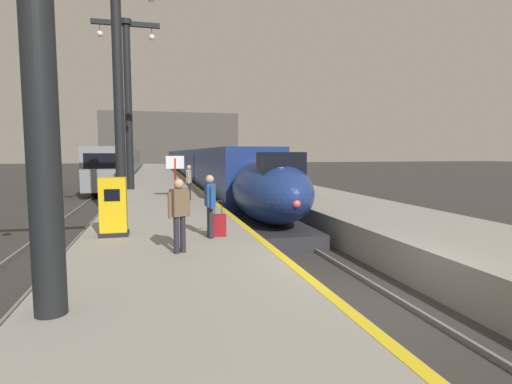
# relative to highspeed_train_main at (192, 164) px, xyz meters

# --- Properties ---
(ground_plane) EXTENTS (260.00, 260.00, 0.00)m
(ground_plane) POSITION_rel_highspeed_train_main_xyz_m (0.00, -41.30, -1.98)
(ground_plane) COLOR #33302D
(platform_left) EXTENTS (4.80, 110.00, 1.05)m
(platform_left) POSITION_rel_highspeed_train_main_xyz_m (-4.05, -16.55, -1.45)
(platform_left) COLOR gray
(platform_left) RESTS_ON ground
(platform_right) EXTENTS (4.80, 110.00, 1.05)m
(platform_right) POSITION_rel_highspeed_train_main_xyz_m (4.05, -16.55, -1.45)
(platform_right) COLOR gray
(platform_right) RESTS_ON ground
(platform_left_safety_stripe) EXTENTS (0.20, 107.80, 0.01)m
(platform_left_safety_stripe) POSITION_rel_highspeed_train_main_xyz_m (-1.77, -16.55, -0.92)
(platform_left_safety_stripe) COLOR yellow
(platform_left_safety_stripe) RESTS_ON platform_left
(rail_main_left) EXTENTS (0.08, 110.00, 0.12)m
(rail_main_left) POSITION_rel_highspeed_train_main_xyz_m (-0.75, -13.80, -1.92)
(rail_main_left) COLOR slate
(rail_main_left) RESTS_ON ground
(rail_main_right) EXTENTS (0.08, 110.00, 0.12)m
(rail_main_right) POSITION_rel_highspeed_train_main_xyz_m (0.75, -13.80, -1.92)
(rail_main_right) COLOR slate
(rail_main_right) RESTS_ON ground
(rail_secondary_left) EXTENTS (0.08, 110.00, 0.12)m
(rail_secondary_left) POSITION_rel_highspeed_train_main_xyz_m (-8.85, -13.80, -1.92)
(rail_secondary_left) COLOR slate
(rail_secondary_left) RESTS_ON ground
(rail_secondary_right) EXTENTS (0.08, 110.00, 0.12)m
(rail_secondary_right) POSITION_rel_highspeed_train_main_xyz_m (-7.35, -13.80, -1.92)
(rail_secondary_right) COLOR slate
(rail_secondary_right) RESTS_ON ground
(highspeed_train_main) EXTENTS (2.92, 74.91, 3.60)m
(highspeed_train_main) POSITION_rel_highspeed_train_main_xyz_m (0.00, 0.00, 0.00)
(highspeed_train_main) COLOR navy
(highspeed_train_main) RESTS_ON ground
(regional_train_adjacent) EXTENTS (2.85, 36.60, 3.80)m
(regional_train_adjacent) POSITION_rel_highspeed_train_main_xyz_m (-8.10, -0.50, 0.15)
(regional_train_adjacent) COLOR gray
(regional_train_adjacent) RESTS_ON ground
(station_column_mid) EXTENTS (4.00, 0.68, 10.04)m
(station_column_mid) POSITION_rel_highspeed_train_main_xyz_m (-5.90, -29.77, 5.05)
(station_column_mid) COLOR black
(station_column_mid) RESTS_ON platform_left
(station_column_far) EXTENTS (4.00, 0.68, 10.30)m
(station_column_far) POSITION_rel_highspeed_train_main_xyz_m (-5.90, -22.51, 5.19)
(station_column_far) COLOR black
(station_column_far) RESTS_ON platform_left
(passenger_near_edge) EXTENTS (0.25, 0.57, 1.69)m
(passenger_near_edge) POSITION_rel_highspeed_train_main_xyz_m (-3.03, -38.24, 0.06)
(passenger_near_edge) COLOR #23232D
(passenger_near_edge) RESTS_ON platform_left
(passenger_mid_platform) EXTENTS (0.29, 0.56, 1.69)m
(passenger_mid_platform) POSITION_rel_highspeed_train_main_xyz_m (-2.83, -29.35, 0.06)
(passenger_mid_platform) COLOR #23232D
(passenger_mid_platform) RESTS_ON platform_left
(passenger_far_waiting) EXTENTS (0.51, 0.38, 1.69)m
(passenger_far_waiting) POSITION_rel_highspeed_train_main_xyz_m (-3.92, -39.69, 0.06)
(passenger_far_waiting) COLOR #23232D
(passenger_far_waiting) RESTS_ON platform_left
(rolling_suitcase) EXTENTS (0.40, 0.22, 0.98)m
(rolling_suitcase) POSITION_rel_highspeed_train_main_xyz_m (-2.78, -38.09, -0.62)
(rolling_suitcase) COLOR maroon
(rolling_suitcase) RESTS_ON platform_left
(ticket_machine_yellow) EXTENTS (0.76, 0.62, 1.60)m
(ticket_machine_yellow) POSITION_rel_highspeed_train_main_xyz_m (-5.55, -37.29, -0.18)
(ticket_machine_yellow) COLOR yellow
(ticket_machine_yellow) RESTS_ON platform_left
(departure_info_board) EXTENTS (0.90, 0.10, 2.12)m
(departure_info_board) POSITION_rel_highspeed_train_main_xyz_m (-3.43, -28.21, 0.58)
(departure_info_board) COLOR maroon
(departure_info_board) RESTS_ON platform_left
(terminus_back_wall) EXTENTS (36.00, 2.00, 14.00)m
(terminus_back_wall) POSITION_rel_highspeed_train_main_xyz_m (0.00, 60.70, 5.02)
(terminus_back_wall) COLOR #4C4742
(terminus_back_wall) RESTS_ON ground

